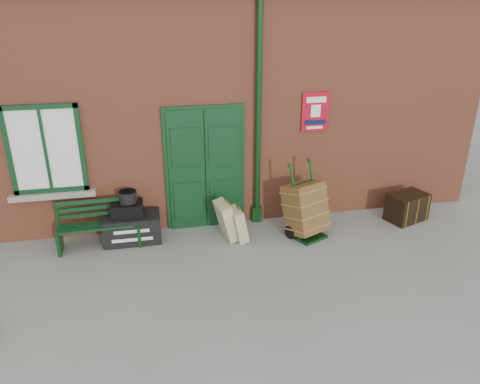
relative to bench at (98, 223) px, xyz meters
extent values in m
plane|color=gray|center=(2.18, -1.08, -0.42)|extent=(80.00, 80.00, 0.00)
cube|color=#A85536|center=(2.18, 2.42, 1.58)|extent=(10.00, 4.00, 4.00)
cube|color=#0D3217|center=(1.88, 0.38, 0.68)|extent=(1.42, 0.12, 2.32)
cube|color=white|center=(-0.72, 0.37, 1.23)|extent=(1.20, 0.08, 1.50)
cylinder|color=#0D3412|center=(2.83, 0.34, 1.58)|extent=(0.10, 0.10, 4.00)
cube|color=#B10C1F|center=(3.88, 0.39, 1.63)|extent=(0.50, 0.03, 0.70)
cube|color=#0D3217|center=(0.00, -0.07, -0.02)|extent=(1.36, 0.42, 0.04)
cube|color=#0D3217|center=(-0.01, 0.13, 0.24)|extent=(1.35, 0.09, 0.36)
cube|color=#0D3412|center=(-0.64, -0.09, -0.22)|extent=(0.07, 0.41, 0.40)
cube|color=#0D3412|center=(0.65, -0.04, -0.22)|extent=(0.07, 0.41, 0.40)
cube|color=black|center=(0.54, 0.06, -0.18)|extent=(0.97, 0.54, 0.49)
cube|color=black|center=(0.49, 0.06, 0.19)|extent=(0.54, 0.39, 0.24)
cylinder|color=black|center=(0.52, 0.09, 0.41)|extent=(0.29, 0.29, 0.19)
cube|color=tan|center=(2.16, -0.18, -0.07)|extent=(0.43, 0.54, 0.70)
cube|color=tan|center=(2.34, -0.28, -0.12)|extent=(0.36, 0.48, 0.60)
cube|color=#0D3412|center=(3.61, -0.48, -0.39)|extent=(0.62, 0.55, 0.05)
cylinder|color=#0D3412|center=(3.33, -0.41, 0.25)|extent=(0.19, 0.35, 1.30)
cylinder|color=#0D3412|center=(3.74, -0.22, 0.25)|extent=(0.19, 0.35, 1.30)
cylinder|color=black|center=(3.26, -0.42, -0.30)|extent=(0.15, 0.24, 0.25)
cylinder|color=black|center=(3.80, -0.17, -0.30)|extent=(0.15, 0.24, 0.25)
cube|color=brown|center=(3.54, -0.33, 0.11)|extent=(0.86, 0.89, 0.96)
cube|color=black|center=(5.64, -0.14, -0.16)|extent=(0.84, 0.69, 0.53)
camera|label=1|loc=(0.95, -7.36, 3.63)|focal=35.00mm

